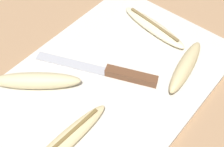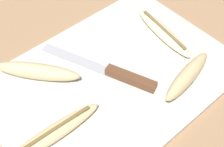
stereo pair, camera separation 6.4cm
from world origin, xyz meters
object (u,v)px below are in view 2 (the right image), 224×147
at_px(banana_ripe_center, 52,134).
at_px(banana_soft_right, 37,71).
at_px(knife, 118,74).
at_px(banana_mellow_near, 187,76).
at_px(banana_bright_far, 163,32).

distance_m(banana_ripe_center, banana_soft_right, 0.15).
bearing_deg(knife, banana_soft_right, 116.45).
relative_size(banana_ripe_center, banana_mellow_near, 1.30).
distance_m(banana_mellow_near, banana_soft_right, 0.31).
relative_size(knife, banana_ripe_center, 1.24).
height_order(banana_bright_far, banana_soft_right, banana_soft_right).
xyz_separation_m(banana_bright_far, banana_soft_right, (-0.29, 0.09, 0.01)).
bearing_deg(banana_ripe_center, banana_mellow_near, -14.97).
xyz_separation_m(banana_ripe_center, banana_mellow_near, (0.28, -0.08, 0.01)).
relative_size(banana_ripe_center, banana_soft_right, 1.27).
height_order(banana_mellow_near, banana_soft_right, banana_mellow_near).
xyz_separation_m(banana_ripe_center, banana_bright_far, (0.34, 0.05, -0.00)).
bearing_deg(banana_bright_far, banana_mellow_near, -117.09).
height_order(knife, banana_soft_right, banana_soft_right).
distance_m(banana_ripe_center, banana_mellow_near, 0.29).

